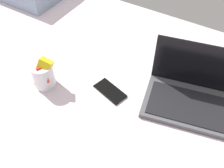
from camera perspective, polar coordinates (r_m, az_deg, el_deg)
name	(u,v)px	position (r cm, az deg, el deg)	size (l,w,h in cm)	color
bed_mattress	(51,82)	(124.01, -13.85, 0.36)	(180.00, 140.00, 18.00)	silver
laptop	(189,93)	(103.11, 17.17, -1.98)	(37.29, 29.77, 23.00)	#4C4C51
snack_cup	(43,75)	(106.92, -15.49, 2.09)	(9.45, 9.08, 14.75)	silver
cell_phone	(110,91)	(104.40, -0.46, -1.65)	(6.80, 14.00, 0.80)	black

